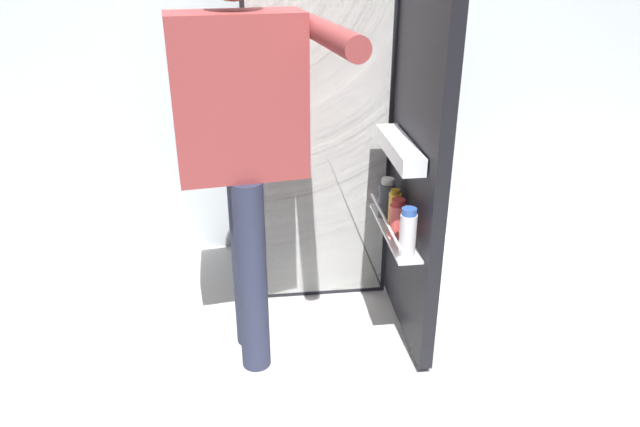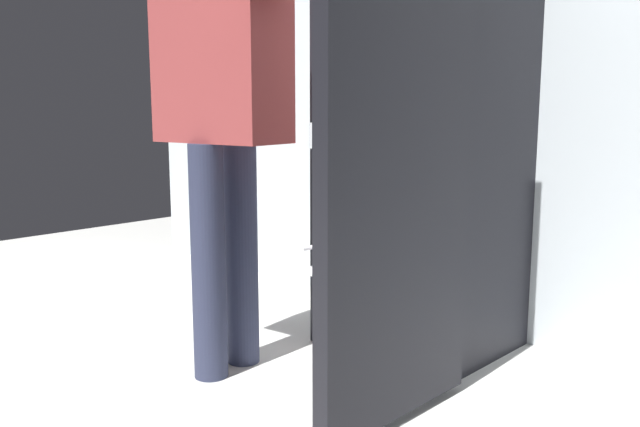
# 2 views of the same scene
# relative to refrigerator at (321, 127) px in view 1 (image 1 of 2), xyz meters

# --- Properties ---
(ground_plane) EXTENTS (6.67, 6.67, 0.00)m
(ground_plane) POSITION_rel_refrigerator_xyz_m (-0.03, -0.48, -0.81)
(ground_plane) COLOR silver
(kitchen_wall) EXTENTS (4.40, 0.10, 2.62)m
(kitchen_wall) POSITION_rel_refrigerator_xyz_m (-0.03, 0.40, 0.50)
(kitchen_wall) COLOR silver
(kitchen_wall) RESTS_ON ground_plane
(refrigerator) EXTENTS (0.72, 1.24, 1.63)m
(refrigerator) POSITION_rel_refrigerator_xyz_m (0.00, 0.00, 0.00)
(refrigerator) COLOR black
(refrigerator) RESTS_ON ground_plane
(person) EXTENTS (0.63, 0.75, 1.66)m
(person) POSITION_rel_refrigerator_xyz_m (-0.37, -0.65, 0.19)
(person) COLOR #2D334C
(person) RESTS_ON ground_plane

